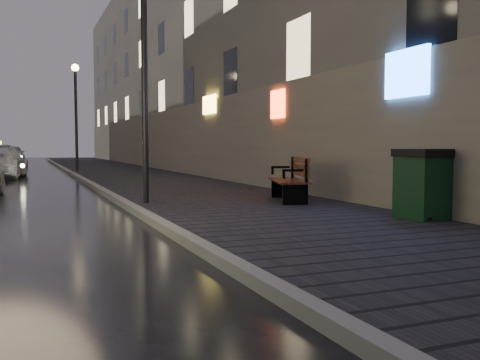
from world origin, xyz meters
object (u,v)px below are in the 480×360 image
object	(u,v)px
lamp_near	(144,51)
bench	(292,179)
lamp_far	(76,104)
car_far	(12,155)
trash_bin	(424,183)

from	to	relation	value
lamp_near	bench	bearing A→B (deg)	-15.02
lamp_far	car_far	bearing A→B (deg)	102.26
trash_bin	car_far	world-z (taller)	car_far
bench	car_far	bearing A→B (deg)	118.76
lamp_near	car_far	world-z (taller)	lamp_near
lamp_far	car_far	distance (m)	15.52
trash_bin	car_far	bearing A→B (deg)	96.61
lamp_near	car_far	xyz separation A→B (m)	(-3.24, 30.93, -2.77)
lamp_near	lamp_far	distance (m)	16.00
bench	car_far	xyz separation A→B (m)	(-6.45, 31.79, 0.07)
car_far	lamp_near	bearing A→B (deg)	98.82
car_far	trash_bin	bearing A→B (deg)	104.35
lamp_far	trash_bin	size ratio (longest dim) A/B	4.32
bench	lamp_far	bearing A→B (deg)	118.06
lamp_near	trash_bin	xyz separation A→B (m)	(3.95, -4.37, -2.72)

